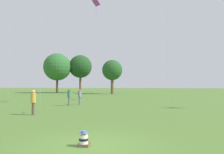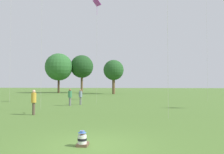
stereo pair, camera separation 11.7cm
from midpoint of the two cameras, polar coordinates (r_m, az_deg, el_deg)
The scene contains 9 objects.
ground_plane at distance 8.36m, azimuth -4.98°, elevation -17.34°, with size 300.00×300.00×0.00m, color #4C702D.
seated_toddler at distance 8.21m, azimuth -7.34°, elevation -15.97°, with size 0.42×0.51×0.57m.
person_standing_0 at distance 24.56m, azimuth -8.10°, elevation -4.82°, with size 0.39×0.39×1.71m.
person_standing_1 at distance 17.08m, azimuth -19.58°, elevation -5.65°, with size 0.46×0.46×1.84m.
person_standing_2 at distance 23.59m, azimuth -10.78°, elevation -4.82°, with size 0.42×0.42×1.79m.
kite_7 at distance 27.86m, azimuth -3.83°, elevation 17.81°, with size 1.12×1.09×12.51m.
distant_tree_0 at distance 53.30m, azimuth 0.47°, elevation 1.76°, with size 4.97×4.97×8.32m.
distant_tree_1 at distance 62.09m, azimuth -13.68°, elevation 2.54°, with size 7.52×7.52×10.92m.
distant_tree_2 at distance 63.02m, azimuth -7.83°, elevation 2.70°, with size 6.52×6.52×10.73m.
Camera 2 is at (1.87, -7.85, 2.20)m, focal length 35.00 mm.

